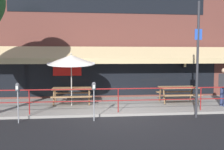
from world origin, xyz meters
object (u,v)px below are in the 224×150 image
(parking_meter_far, at_px, (94,90))
(street_sign_pole, at_px, (198,59))
(parking_meter_near, at_px, (18,91))
(patio_umbrella_left, at_px, (71,60))
(picnic_table_centre, at_px, (178,90))
(picnic_table_left, at_px, (72,91))
(pedestrian_walking, at_px, (224,85))

(parking_meter_far, xyz_separation_m, street_sign_pole, (3.91, 0.13, 1.10))
(parking_meter_far, distance_m, street_sign_pole, 4.06)
(parking_meter_near, bearing_deg, patio_umbrella_left, 55.00)
(picnic_table_centre, bearing_deg, street_sign_pole, -95.63)
(picnic_table_left, height_order, parking_meter_far, parking_meter_far)
(patio_umbrella_left, relative_size, street_sign_pole, 0.55)
(pedestrian_walking, bearing_deg, street_sign_pole, -142.93)
(picnic_table_left, xyz_separation_m, pedestrian_walking, (6.79, -1.20, 0.35))
(picnic_table_centre, height_order, parking_meter_near, parking_meter_near)
(parking_meter_near, bearing_deg, street_sign_pole, 1.01)
(street_sign_pole, bearing_deg, parking_meter_near, -178.99)
(patio_umbrella_left, distance_m, pedestrian_walking, 6.93)
(pedestrian_walking, height_order, parking_meter_near, pedestrian_walking)
(patio_umbrella_left, relative_size, parking_meter_far, 1.69)
(street_sign_pole, bearing_deg, picnic_table_centre, 84.37)
(pedestrian_walking, xyz_separation_m, parking_meter_far, (-5.86, -1.60, 0.09))
(patio_umbrella_left, bearing_deg, picnic_table_left, 90.00)
(picnic_table_centre, relative_size, street_sign_pole, 0.41)
(parking_meter_near, relative_size, parking_meter_far, 1.00)
(picnic_table_left, bearing_deg, parking_meter_far, -71.67)
(picnic_table_centre, bearing_deg, patio_umbrella_left, -177.78)
(pedestrian_walking, xyz_separation_m, street_sign_pole, (-1.95, -1.47, 1.19))
(parking_meter_far, relative_size, street_sign_pole, 0.32)
(patio_umbrella_left, bearing_deg, picnic_table_centre, 2.22)
(patio_umbrella_left, xyz_separation_m, pedestrian_walking, (6.79, -0.87, -1.12))
(parking_meter_near, relative_size, street_sign_pole, 0.32)
(pedestrian_walking, bearing_deg, picnic_table_centre, 147.96)
(picnic_table_centre, height_order, parking_meter_far, parking_meter_far)
(picnic_table_left, height_order, parking_meter_near, parking_meter_near)
(patio_umbrella_left, distance_m, street_sign_pole, 5.37)
(picnic_table_left, xyz_separation_m, parking_meter_far, (0.93, -2.79, 0.44))
(pedestrian_walking, bearing_deg, parking_meter_far, -164.74)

